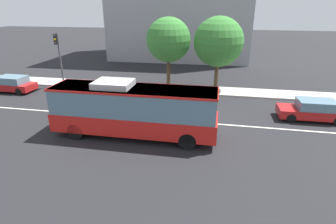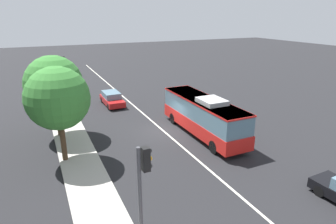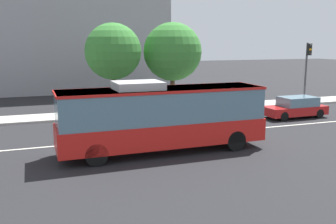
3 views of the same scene
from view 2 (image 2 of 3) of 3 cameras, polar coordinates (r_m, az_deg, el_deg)
The scene contains 9 objects.
ground_plane at distance 25.54m, azimuth -0.93°, elevation -3.74°, with size 160.00×160.00×0.00m, color black.
sidewalk_kerb at distance 23.74m, azimuth -17.93°, elevation -6.36°, with size 80.00×2.64×0.14m, color #B2ADA3.
lane_centre_line at distance 25.54m, azimuth -0.93°, elevation -3.73°, with size 76.00×0.16×0.01m, color silver.
transit_bus at distance 24.35m, azimuth 6.95°, elevation -0.48°, with size 10.01×2.55×3.46m.
sedan_red_ahead at distance 33.19m, azimuth -10.99°, elevation 2.60°, with size 4.53×1.88×1.46m.
traffic_light_near_corner at distance 11.46m, azimuth -4.90°, elevation -14.19°, with size 0.33×0.62×5.20m.
traffic_light_mid_block at distance 36.19m, azimuth -19.92°, elevation 7.78°, with size 0.34×0.62×5.20m.
street_tree_kerbside_left at distance 24.71m, azimuth -21.56°, elevation 5.12°, with size 4.53×4.53×6.78m.
street_tree_kerbside_centre at distance 20.16m, azimuth -20.91°, elevation 2.50°, with size 4.19×4.19×6.67m.
Camera 2 is at (-21.56, 9.58, 9.79)m, focal length 30.93 mm.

